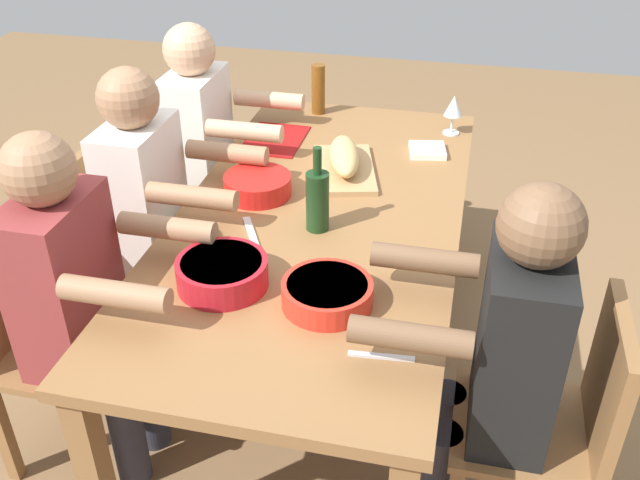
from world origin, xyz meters
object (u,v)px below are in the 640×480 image
serving_bowl_pasta (327,292)px  chair_far_left (39,337)px  chair_far_center (117,247)px  chair_far_right (173,183)px  chair_near_left (557,421)px  wine_glass (454,107)px  beer_bottle (318,89)px  diner_near_left (500,352)px  diner_far_right (208,143)px  dining_table (320,232)px  napkin_stack (427,150)px  serving_bowl_salad (258,184)px  diner_far_left (79,290)px  wine_bottle (317,199)px  diner_far_center (155,204)px  bread_loaf (344,156)px  serving_bowl_fruit (222,271)px  cutting_board (344,169)px

serving_bowl_pasta → chair_far_left: bearing=92.9°
chair_far_center → chair_far_right: bearing=0.0°
chair_near_left → wine_glass: bearing=17.3°
chair_far_center → beer_bottle: bearing=-34.1°
chair_near_left → diner_near_left: size_ratio=0.71×
chair_far_right → diner_far_right: (0.00, -0.18, 0.21)m
dining_table → serving_bowl_pasta: bearing=-164.8°
wine_glass → napkin_stack: (-0.22, 0.08, -0.10)m
chair_near_left → beer_bottle: size_ratio=3.86×
serving_bowl_salad → chair_far_center: bearing=97.9°
chair_far_right → diner_far_left: size_ratio=0.71×
diner_near_left → chair_far_left: bearing=90.0°
diner_far_right → serving_bowl_salad: size_ratio=5.00×
chair_near_left → serving_bowl_salad: (0.62, 1.04, 0.30)m
diner_near_left → wine_bottle: size_ratio=4.14×
chair_far_center → serving_bowl_salad: bearing=-82.1°
chair_far_center → chair_far_left: 0.54m
diner_far_right → diner_far_center: same height
bread_loaf → wine_bottle: size_ratio=1.10×
dining_table → chair_far_left: bearing=124.1°
chair_far_center → diner_near_left: bearing=-111.0°
diner_far_left → serving_bowl_salad: (0.62, -0.37, 0.08)m
diner_near_left → diner_far_right: size_ratio=1.00×
chair_far_right → diner_far_center: 0.61m
chair_far_center → serving_bowl_fruit: bearing=-127.4°
chair_near_left → napkin_stack: 1.23m
cutting_board → serving_bowl_fruit: bearing=165.9°
chair_near_left → diner_far_center: (0.54, 1.41, 0.21)m
dining_table → serving_bowl_fruit: size_ratio=7.40×
diner_near_left → chair_far_right: diner_near_left is taller
chair_far_left → bread_loaf: 1.23m
diner_far_right → diner_far_left: same height
chair_far_center → wine_bottle: size_ratio=2.93×
beer_bottle → napkin_stack: bearing=-121.1°
chair_far_center → napkin_stack: (0.56, -1.11, 0.27)m
wine_bottle → dining_table: bearing=8.4°
bread_loaf → diner_near_left: bearing=-145.4°
chair_near_left → diner_far_right: 1.79m
chair_near_left → napkin_stack: (1.10, 0.49, 0.27)m
dining_table → bread_loaf: bearing=-3.4°
cutting_board → wine_glass: 0.59m
bread_loaf → beer_bottle: size_ratio=1.45×
dining_table → serving_bowl_pasta: 0.52m
chair_far_right → chair_far_center: same height
chair_near_left → bread_loaf: bearing=42.0°
diner_far_right → cutting_board: bearing=-109.0°
diner_far_center → beer_bottle: (0.87, -0.41, 0.15)m
serving_bowl_salad → bread_loaf: size_ratio=0.75×
diner_near_left → beer_bottle: diner_near_left is taller
diner_far_center → wine_bottle: size_ratio=4.14×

